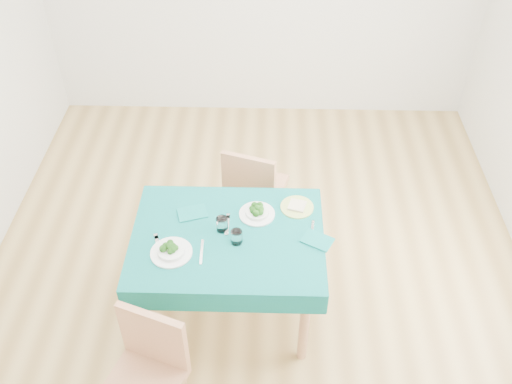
{
  "coord_description": "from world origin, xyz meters",
  "views": [
    {
      "loc": [
        0.07,
        -2.7,
        3.26
      ],
      "look_at": [
        0.0,
        0.0,
        0.85
      ],
      "focal_mm": 40.0,
      "sensor_mm": 36.0,
      "label": 1
    }
  ],
  "objects_px": {
    "chair_near": "(141,380)",
    "chair_far": "(257,181)",
    "bowl_near": "(171,249)",
    "table": "(229,276)",
    "bowl_far": "(257,211)",
    "side_plate": "(297,207)"
  },
  "relations": [
    {
      "from": "chair_near",
      "to": "bowl_near",
      "type": "relative_size",
      "value": 3.96
    },
    {
      "from": "chair_near",
      "to": "side_plate",
      "type": "xyz_separation_m",
      "value": [
        0.85,
        1.08,
        0.27
      ]
    },
    {
      "from": "bowl_near",
      "to": "side_plate",
      "type": "height_order",
      "value": "bowl_near"
    },
    {
      "from": "chair_far",
      "to": "bowl_near",
      "type": "xyz_separation_m",
      "value": [
        -0.48,
        -0.98,
        0.31
      ]
    },
    {
      "from": "chair_near",
      "to": "table",
      "type": "bearing_deg",
      "value": 82.86
    },
    {
      "from": "chair_near",
      "to": "bowl_near",
      "type": "height_order",
      "value": "chair_near"
    },
    {
      "from": "bowl_near",
      "to": "bowl_far",
      "type": "height_order",
      "value": "bowl_near"
    },
    {
      "from": "bowl_near",
      "to": "side_plate",
      "type": "distance_m",
      "value": 0.86
    },
    {
      "from": "bowl_far",
      "to": "chair_near",
      "type": "bearing_deg",
      "value": -120.41
    },
    {
      "from": "side_plate",
      "to": "bowl_near",
      "type": "bearing_deg",
      "value": -151.18
    },
    {
      "from": "table",
      "to": "chair_far",
      "type": "height_order",
      "value": "chair_far"
    },
    {
      "from": "chair_near",
      "to": "chair_far",
      "type": "relative_size",
      "value": 1.0
    },
    {
      "from": "chair_far",
      "to": "side_plate",
      "type": "distance_m",
      "value": 0.68
    },
    {
      "from": "table",
      "to": "bowl_far",
      "type": "xyz_separation_m",
      "value": [
        0.17,
        0.19,
        0.41
      ]
    },
    {
      "from": "bowl_far",
      "to": "table",
      "type": "bearing_deg",
      "value": -132.87
    },
    {
      "from": "table",
      "to": "chair_far",
      "type": "xyz_separation_m",
      "value": [
        0.15,
        0.82,
        0.11
      ]
    },
    {
      "from": "chair_near",
      "to": "bowl_near",
      "type": "distance_m",
      "value": 0.74
    },
    {
      "from": "chair_near",
      "to": "chair_far",
      "type": "bearing_deg",
      "value": 90.62
    },
    {
      "from": "bowl_near",
      "to": "bowl_far",
      "type": "distance_m",
      "value": 0.6
    },
    {
      "from": "chair_near",
      "to": "chair_far",
      "type": "height_order",
      "value": "chair_near"
    },
    {
      "from": "table",
      "to": "bowl_near",
      "type": "bearing_deg",
      "value": -154.55
    },
    {
      "from": "chair_far",
      "to": "bowl_near",
      "type": "bearing_deg",
      "value": 81.66
    }
  ]
}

